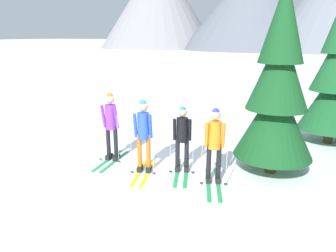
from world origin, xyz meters
name	(u,v)px	position (x,y,z in m)	size (l,w,h in m)	color
ground_plane	(157,169)	(0.00, 0.00, 0.00)	(400.00, 400.00, 0.00)	white
skier_in_purple	(111,124)	(-1.36, 0.04, 1.02)	(0.60, 1.62, 1.82)	green
skier_in_blue	(144,132)	(-0.22, -0.25, 1.02)	(0.77, 1.58, 1.79)	yellow
skier_in_black	(182,137)	(0.60, 0.17, 0.88)	(0.89, 1.70, 1.63)	green
skier_in_orange	(214,142)	(1.49, -0.08, 0.98)	(0.90, 1.70, 1.73)	green
pine_tree_near	(278,89)	(2.57, 1.09, 2.04)	(1.84, 1.84, 4.45)	#51381E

